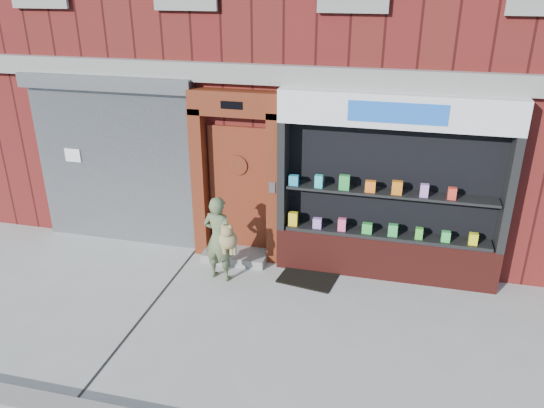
% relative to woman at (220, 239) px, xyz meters
% --- Properties ---
extents(ground, '(80.00, 80.00, 0.00)m').
position_rel_woman_xyz_m(ground, '(0.79, -1.05, -0.72)').
color(ground, '#9E9E99').
rests_on(ground, ground).
extents(building, '(12.00, 8.16, 8.00)m').
position_rel_woman_xyz_m(building, '(0.79, 4.95, 3.28)').
color(building, '#5A1614').
rests_on(building, ground).
extents(shutter_bay, '(3.10, 0.30, 3.04)m').
position_rel_woman_xyz_m(shutter_bay, '(-2.21, 0.88, 1.00)').
color(shutter_bay, gray).
rests_on(shutter_bay, ground).
extents(red_door_bay, '(1.52, 0.58, 2.90)m').
position_rel_woman_xyz_m(red_door_bay, '(0.04, 0.81, 0.74)').
color(red_door_bay, '#581F0F').
rests_on(red_door_bay, ground).
extents(pharmacy_bay, '(3.50, 0.41, 3.00)m').
position_rel_woman_xyz_m(pharmacy_bay, '(2.53, 0.77, 0.65)').
color(pharmacy_bay, '#541814').
rests_on(pharmacy_bay, ground).
extents(woman, '(0.62, 0.45, 1.43)m').
position_rel_woman_xyz_m(woman, '(0.00, 0.00, 0.00)').
color(woman, '#586643').
rests_on(woman, ground).
extents(doormat, '(0.97, 0.75, 0.02)m').
position_rel_woman_xyz_m(doormat, '(1.37, 0.32, -0.71)').
color(doormat, black).
rests_on(doormat, ground).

